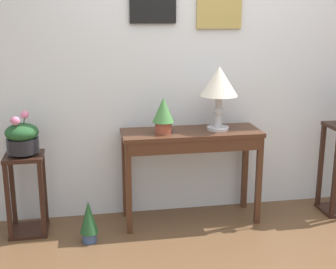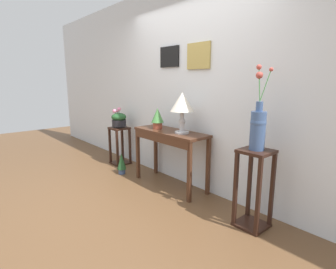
{
  "view_description": "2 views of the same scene",
  "coord_description": "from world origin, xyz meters",
  "px_view_note": "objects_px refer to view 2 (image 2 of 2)",
  "views": [
    {
      "loc": [
        -1.0,
        -2.59,
        1.74
      ],
      "look_at": [
        -0.35,
        1.03,
        0.78
      ],
      "focal_mm": 49.62,
      "sensor_mm": 36.0,
      "label": 1
    },
    {
      "loc": [
        2.52,
        -1.31,
        1.48
      ],
      "look_at": [
        -0.25,
        1.1,
        0.72
      ],
      "focal_mm": 28.33,
      "sensor_mm": 36.0,
      "label": 2
    }
  ],
  "objects_px": {
    "pedestal_stand_right": "(254,189)",
    "flower_vase_tall_right": "(258,125)",
    "planter_bowl_wide_left": "(119,119)",
    "potted_plant_floor": "(122,163)",
    "pedestal_stand_left": "(120,146)",
    "console_table": "(169,140)",
    "table_lamp": "(182,104)",
    "potted_plant_on_console": "(158,117)"
  },
  "relations": [
    {
      "from": "table_lamp",
      "to": "planter_bowl_wide_left",
      "type": "bearing_deg",
      "value": -179.79
    },
    {
      "from": "planter_bowl_wide_left",
      "to": "pedestal_stand_right",
      "type": "distance_m",
      "value": 2.73
    },
    {
      "from": "table_lamp",
      "to": "pedestal_stand_right",
      "type": "relative_size",
      "value": 0.65
    },
    {
      "from": "console_table",
      "to": "potted_plant_on_console",
      "type": "bearing_deg",
      "value": -178.22
    },
    {
      "from": "pedestal_stand_right",
      "to": "flower_vase_tall_right",
      "type": "bearing_deg",
      "value": 128.89
    },
    {
      "from": "table_lamp",
      "to": "pedestal_stand_right",
      "type": "height_order",
      "value": "table_lamp"
    },
    {
      "from": "pedestal_stand_left",
      "to": "potted_plant_floor",
      "type": "height_order",
      "value": "pedestal_stand_left"
    },
    {
      "from": "console_table",
      "to": "potted_plant_on_console",
      "type": "xyz_separation_m",
      "value": [
        -0.24,
        -0.01,
        0.28
      ]
    },
    {
      "from": "pedestal_stand_right",
      "to": "pedestal_stand_left",
      "type": "bearing_deg",
      "value": 178.55
    },
    {
      "from": "console_table",
      "to": "pedestal_stand_right",
      "type": "xyz_separation_m",
      "value": [
        1.35,
        -0.05,
        -0.27
      ]
    },
    {
      "from": "table_lamp",
      "to": "flower_vase_tall_right",
      "type": "distance_m",
      "value": 1.13
    },
    {
      "from": "planter_bowl_wide_left",
      "to": "flower_vase_tall_right",
      "type": "relative_size",
      "value": 0.44
    },
    {
      "from": "pedestal_stand_right",
      "to": "planter_bowl_wide_left",
      "type": "bearing_deg",
      "value": 178.57
    },
    {
      "from": "flower_vase_tall_right",
      "to": "pedestal_stand_left",
      "type": "bearing_deg",
      "value": 178.58
    },
    {
      "from": "console_table",
      "to": "potted_plant_on_console",
      "type": "height_order",
      "value": "potted_plant_on_console"
    },
    {
      "from": "pedestal_stand_right",
      "to": "potted_plant_floor",
      "type": "relative_size",
      "value": 2.36
    },
    {
      "from": "potted_plant_on_console",
      "to": "pedestal_stand_right",
      "type": "height_order",
      "value": "potted_plant_on_console"
    },
    {
      "from": "flower_vase_tall_right",
      "to": "planter_bowl_wide_left",
      "type": "bearing_deg",
      "value": 178.61
    },
    {
      "from": "planter_bowl_wide_left",
      "to": "potted_plant_on_console",
      "type": "bearing_deg",
      "value": -1.28
    },
    {
      "from": "console_table",
      "to": "potted_plant_floor",
      "type": "relative_size",
      "value": 3.34
    },
    {
      "from": "console_table",
      "to": "flower_vase_tall_right",
      "type": "distance_m",
      "value": 1.4
    },
    {
      "from": "pedestal_stand_left",
      "to": "planter_bowl_wide_left",
      "type": "bearing_deg",
      "value": -102.21
    },
    {
      "from": "console_table",
      "to": "flower_vase_tall_right",
      "type": "bearing_deg",
      "value": -2.05
    },
    {
      "from": "potted_plant_on_console",
      "to": "flower_vase_tall_right",
      "type": "xyz_separation_m",
      "value": [
        1.59,
        -0.04,
        0.1
      ]
    },
    {
      "from": "console_table",
      "to": "pedestal_stand_right",
      "type": "distance_m",
      "value": 1.38
    },
    {
      "from": "planter_bowl_wide_left",
      "to": "potted_plant_floor",
      "type": "distance_m",
      "value": 0.83
    },
    {
      "from": "table_lamp",
      "to": "potted_plant_floor",
      "type": "height_order",
      "value": "table_lamp"
    },
    {
      "from": "potted_plant_floor",
      "to": "pedestal_stand_right",
      "type": "bearing_deg",
      "value": 5.0
    },
    {
      "from": "table_lamp",
      "to": "pedestal_stand_left",
      "type": "xyz_separation_m",
      "value": [
        -1.58,
        -0.0,
        -0.84
      ]
    },
    {
      "from": "pedestal_stand_left",
      "to": "console_table",
      "type": "bearing_deg",
      "value": -0.79
    },
    {
      "from": "console_table",
      "to": "table_lamp",
      "type": "xyz_separation_m",
      "value": [
        0.23,
        0.02,
        0.5
      ]
    },
    {
      "from": "console_table",
      "to": "pedestal_stand_right",
      "type": "bearing_deg",
      "value": -2.12
    },
    {
      "from": "potted_plant_on_console",
      "to": "flower_vase_tall_right",
      "type": "distance_m",
      "value": 1.59
    },
    {
      "from": "pedestal_stand_left",
      "to": "planter_bowl_wide_left",
      "type": "xyz_separation_m",
      "value": [
        -0.0,
        -0.0,
        0.47
      ]
    },
    {
      "from": "table_lamp",
      "to": "potted_plant_floor",
      "type": "distance_m",
      "value": 1.5
    },
    {
      "from": "potted_plant_on_console",
      "to": "potted_plant_floor",
      "type": "xyz_separation_m",
      "value": [
        -0.63,
        -0.24,
        -0.77
      ]
    },
    {
      "from": "table_lamp",
      "to": "pedestal_stand_right",
      "type": "bearing_deg",
      "value": -3.73
    },
    {
      "from": "console_table",
      "to": "table_lamp",
      "type": "distance_m",
      "value": 0.55
    },
    {
      "from": "pedestal_stand_right",
      "to": "potted_plant_floor",
      "type": "xyz_separation_m",
      "value": [
        -2.22,
        -0.19,
        -0.22
      ]
    },
    {
      "from": "pedestal_stand_left",
      "to": "flower_vase_tall_right",
      "type": "xyz_separation_m",
      "value": [
        2.7,
        -0.07,
        0.72
      ]
    },
    {
      "from": "console_table",
      "to": "flower_vase_tall_right",
      "type": "xyz_separation_m",
      "value": [
        1.35,
        -0.05,
        0.38
      ]
    },
    {
      "from": "pedestal_stand_left",
      "to": "potted_plant_floor",
      "type": "relative_size",
      "value": 1.93
    }
  ]
}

